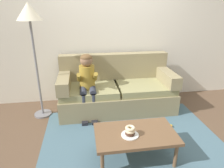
% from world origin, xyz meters
% --- Properties ---
extents(ground, '(10.00, 10.00, 0.00)m').
position_xyz_m(ground, '(0.00, 0.00, 0.00)').
color(ground, brown).
extents(wall_back, '(8.00, 0.10, 2.80)m').
position_xyz_m(wall_back, '(0.00, 1.40, 1.40)').
color(wall_back, silver).
rests_on(wall_back, ground).
extents(area_rug, '(2.57, 2.08, 0.01)m').
position_xyz_m(area_rug, '(0.00, -0.25, 0.01)').
color(area_rug, '#476675').
rests_on(area_rug, ground).
extents(couch, '(2.07, 0.90, 0.99)m').
position_xyz_m(couch, '(-0.05, 0.85, 0.35)').
color(couch, '#8C7F5B').
rests_on(couch, ground).
extents(coffee_table, '(1.00, 0.59, 0.39)m').
position_xyz_m(coffee_table, '(-0.06, -0.54, 0.35)').
color(coffee_table, brown).
rests_on(coffee_table, ground).
extents(person_child, '(0.34, 0.58, 1.10)m').
position_xyz_m(person_child, '(-0.59, 0.64, 0.67)').
color(person_child, olive).
rests_on(person_child, ground).
extents(plate, '(0.21, 0.21, 0.01)m').
position_xyz_m(plate, '(-0.14, -0.59, 0.39)').
color(plate, white).
rests_on(plate, coffee_table).
extents(donut, '(0.13, 0.13, 0.04)m').
position_xyz_m(donut, '(-0.14, -0.59, 0.42)').
color(donut, '#422619').
rests_on(donut, plate).
extents(donut_second, '(0.16, 0.16, 0.04)m').
position_xyz_m(donut_second, '(-0.14, -0.59, 0.45)').
color(donut_second, beige).
rests_on(donut_second, donut).
extents(donut_third, '(0.17, 0.17, 0.04)m').
position_xyz_m(donut_third, '(-0.14, -0.59, 0.49)').
color(donut_third, beige).
rests_on(donut_third, donut_second).
extents(toy_controller, '(0.23, 0.09, 0.05)m').
position_xyz_m(toy_controller, '(0.61, 0.03, 0.03)').
color(toy_controller, gold).
rests_on(toy_controller, ground).
extents(floor_lamp, '(0.38, 0.38, 1.89)m').
position_xyz_m(floor_lamp, '(-1.41, 0.78, 1.61)').
color(floor_lamp, slate).
rests_on(floor_lamp, ground).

